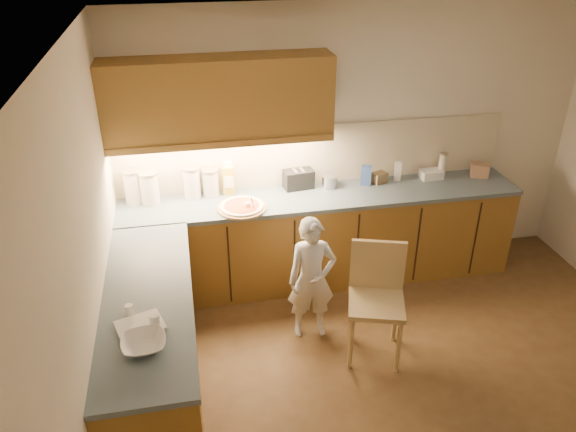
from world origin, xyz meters
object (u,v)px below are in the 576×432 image
(wooden_chair, at_px, (376,293))
(toaster, at_px, (298,179))
(oil_jug, at_px, (228,179))
(child, at_px, (312,279))
(pizza_on_board, at_px, (242,207))

(wooden_chair, bearing_deg, toaster, 122.92)
(wooden_chair, bearing_deg, oil_jug, 145.78)
(child, bearing_deg, oil_jug, 122.49)
(wooden_chair, bearing_deg, child, 164.28)
(toaster, bearing_deg, child, -102.50)
(child, xyz_separation_m, toaster, (0.10, 1.00, 0.46))
(pizza_on_board, bearing_deg, toaster, 29.70)
(pizza_on_board, bearing_deg, child, -53.82)
(child, relative_size, toaster, 3.76)
(pizza_on_board, height_order, toaster, toaster)
(pizza_on_board, height_order, wooden_chair, pizza_on_board)
(child, bearing_deg, wooden_chair, -30.24)
(pizza_on_board, distance_m, child, 0.91)
(child, distance_m, toaster, 1.10)
(wooden_chair, bearing_deg, pizza_on_board, 151.76)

